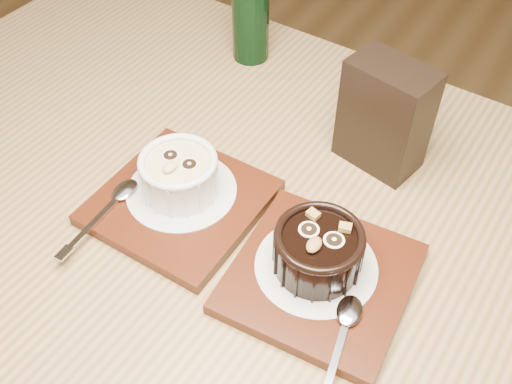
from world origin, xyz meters
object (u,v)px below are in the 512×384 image
table (246,284)px  tray_right (320,278)px  green_bottle (251,9)px  condiment_stand (385,116)px  tray_left (180,202)px  ramekin_dark (318,249)px  ramekin_white (179,173)px

table → tray_right: tray_right is taller
tray_right → green_bottle: size_ratio=0.88×
tray_right → green_bottle: bearing=132.2°
condiment_stand → tray_left: bearing=-129.4°
table → ramekin_dark: bearing=-1.3°
green_bottle → ramekin_dark: bearing=-48.2°
tray_left → ramekin_dark: (0.18, -0.00, 0.04)m
table → ramekin_dark: 0.16m
table → green_bottle: (-0.18, 0.31, 0.17)m
ramekin_dark → condiment_stand: bearing=92.5°
table → tray_left: bearing=179.7°
ramekin_white → green_bottle: size_ratio=0.44×
condiment_stand → table: bearing=-110.0°
ramekin_white → condiment_stand: 0.25m
tray_right → ramekin_dark: 0.04m
tray_right → condiment_stand: bearing=97.5°
tray_left → ramekin_white: size_ratio=1.99×
tray_left → ramekin_white: bearing=115.1°
ramekin_dark → tray_left: bearing=176.5°
table → green_bottle: bearing=121.2°
ramekin_white → green_bottle: (-0.09, 0.29, 0.03)m
tray_left → tray_right: (0.19, -0.01, 0.00)m
ramekin_white → tray_left: bearing=-63.9°
green_bottle → table: bearing=-58.8°
ramekin_dark → condiment_stand: size_ratio=0.67×
tray_left → tray_right: 0.19m
condiment_stand → green_bottle: 0.28m
tray_left → green_bottle: size_ratio=0.88×
tray_right → condiment_stand: 0.22m
table → tray_left: size_ratio=6.82×
green_bottle → condiment_stand: bearing=-22.6°
table → condiment_stand: size_ratio=8.77×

